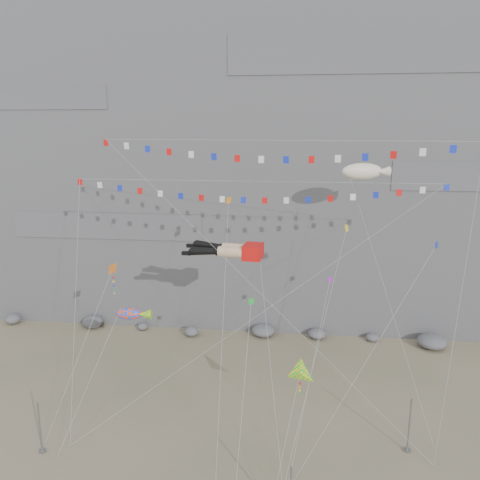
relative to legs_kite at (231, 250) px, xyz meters
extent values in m
plane|color=gray|center=(2.07, -5.66, -12.76)|extent=(120.00, 120.00, 0.00)
cube|color=slate|center=(2.07, 26.34, 12.24)|extent=(80.00, 28.00, 50.00)
cylinder|color=slate|center=(-12.39, -10.05, -10.78)|extent=(0.12, 0.12, 3.96)
cylinder|color=slate|center=(13.66, -6.96, -10.66)|extent=(0.12, 0.12, 4.21)
cube|color=red|center=(1.85, -0.22, 0.01)|extent=(1.73, 2.21, 1.21)
cylinder|color=#DCB389|center=(0.03, -0.60, 0.01)|extent=(2.14, 1.14, 0.89)
sphere|color=black|center=(-0.98, -0.47, 0.01)|extent=(0.82, 0.82, 0.82)
cone|color=black|center=(-2.18, -0.32, -0.06)|extent=(2.51, 1.05, 0.83)
cube|color=black|center=(-3.79, -0.11, -0.33)|extent=(0.83, 0.45, 0.30)
cylinder|color=#DCB389|center=(0.18, 0.60, 0.01)|extent=(2.14, 1.14, 0.89)
sphere|color=black|center=(-0.83, 0.73, 0.01)|extent=(0.82, 0.82, 0.82)
cone|color=black|center=(-2.03, 0.88, 0.13)|extent=(2.53, 1.05, 0.89)
cube|color=black|center=(-3.63, 1.09, 0.04)|extent=(0.83, 0.45, 0.30)
cylinder|color=gray|center=(3.43, -6.65, -6.35)|extent=(0.03, 0.03, 18.36)
cylinder|color=gray|center=(-4.54, -3.06, -3.63)|extent=(0.03, 0.03, 25.22)
cube|color=slate|center=(-10.70, -9.27, -12.71)|extent=(0.16, 0.16, 0.10)
cylinder|color=gray|center=(9.28, -4.54, -1.85)|extent=(0.03, 0.03, 25.86)
cube|color=slate|center=(15.12, -8.42, -12.71)|extent=(0.16, 0.16, 0.10)
cylinder|color=gray|center=(-10.80, -6.42, -6.77)|extent=(0.03, 0.03, 13.65)
cube|color=slate|center=(-12.68, -9.19, -12.71)|extent=(0.16, 0.16, 0.10)
cylinder|color=gray|center=(-9.36, -7.25, -8.54)|extent=(0.03, 0.03, 11.06)
cube|color=slate|center=(-11.07, -10.44, -12.71)|extent=(0.16, 0.16, 0.10)
cylinder|color=gray|center=(4.96, -10.91, -9.72)|extent=(0.03, 0.03, 9.11)
cylinder|color=gray|center=(13.46, -0.10, -3.29)|extent=(0.03, 0.03, 23.28)
cube|color=slate|center=(15.69, -6.56, -12.71)|extent=(0.16, 0.16, 0.10)
cylinder|color=gray|center=(0.06, -5.28, -4.39)|extent=(0.03, 0.03, 21.98)
cylinder|color=gray|center=(6.69, -5.84, -7.54)|extent=(0.03, 0.03, 16.34)
cylinder|color=gray|center=(2.06, -9.43, -7.58)|extent=(0.03, 0.03, 13.14)
cylinder|color=gray|center=(7.21, -5.09, -5.47)|extent=(0.03, 0.03, 20.40)
cylinder|color=gray|center=(10.65, -6.65, -5.59)|extent=(0.03, 0.03, 19.15)
cube|color=slate|center=(5.67, -10.66, -12.71)|extent=(0.16, 0.16, 0.10)
camera|label=1|loc=(5.05, -37.47, 9.71)|focal=35.00mm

